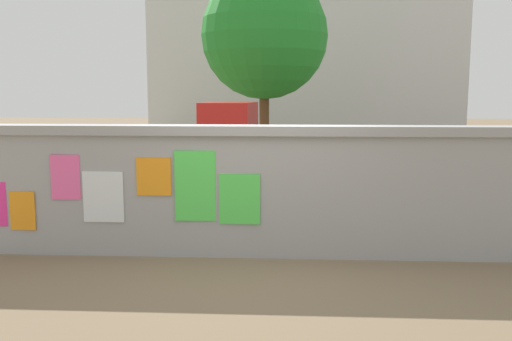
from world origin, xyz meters
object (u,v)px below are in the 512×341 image
at_px(motorcycle, 146,185).
at_px(tree_roadside, 264,36).
at_px(auto_rickshaw_truck, 269,142).
at_px(person_walking, 406,171).
at_px(bicycle_near, 421,184).
at_px(bicycle_far, 244,210).

xyz_separation_m(motorcycle, tree_roadside, (1.79, 7.36, 3.29)).
distance_m(auto_rickshaw_truck, person_walking, 5.88).
xyz_separation_m(auto_rickshaw_truck, person_walking, (2.13, -5.48, 0.09)).
xyz_separation_m(bicycle_near, bicycle_far, (-3.19, -2.46, 0.00)).
relative_size(person_walking, tree_roadside, 0.29).
distance_m(motorcycle, bicycle_near, 5.13).
xyz_separation_m(motorcycle, bicycle_near, (5.04, 0.97, -0.10)).
xyz_separation_m(auto_rickshaw_truck, bicycle_near, (2.99, -2.85, -0.54)).
relative_size(bicycle_near, tree_roadside, 0.30).
bearing_deg(motorcycle, tree_roadside, 76.37).
distance_m(bicycle_far, tree_roadside, 9.49).
height_order(auto_rickshaw_truck, tree_roadside, tree_roadside).
bearing_deg(bicycle_near, person_walking, -108.10).
bearing_deg(motorcycle, bicycle_far, -38.99).
bearing_deg(tree_roadside, bicycle_near, -63.03).
distance_m(auto_rickshaw_truck, motorcycle, 4.36).
relative_size(bicycle_near, bicycle_far, 1.00).
bearing_deg(motorcycle, bicycle_near, 10.89).
xyz_separation_m(bicycle_far, tree_roadside, (-0.06, 8.86, 3.39)).
bearing_deg(auto_rickshaw_truck, bicycle_near, -43.63).
xyz_separation_m(auto_rickshaw_truck, tree_roadside, (-0.26, 3.54, 2.85)).
height_order(auto_rickshaw_truck, bicycle_near, auto_rickshaw_truck).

